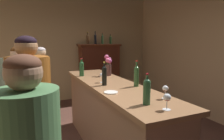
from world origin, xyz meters
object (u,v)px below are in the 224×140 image
at_px(display_cabinet, 99,71).
at_px(wine_bottle_malbec, 104,75).
at_px(cheese_plate, 111,92).
at_px(patron_near_entrance, 31,120).
at_px(wine_glass_front, 167,98).
at_px(bar_counter, 112,118).
at_px(flower_arrangement, 108,65).
at_px(display_bottle_midleft, 95,39).
at_px(wine_glass_rear, 102,76).
at_px(display_bottle_midright, 111,40).
at_px(patron_in_navy, 42,85).
at_px(display_bottle_center, 102,39).
at_px(display_bottle_left, 88,39).
at_px(wine_glass_mid, 165,89).
at_px(wine_bottle_rose, 147,90).
at_px(wine_bottle_merlot, 82,68).
at_px(wine_bottle_chardonnay, 136,75).
at_px(patron_redhead, 22,101).

relative_size(display_cabinet, wine_bottle_malbec, 4.85).
bearing_deg(cheese_plate, patron_near_entrance, -169.30).
height_order(display_cabinet, wine_glass_front, display_cabinet).
distance_m(bar_counter, patron_near_entrance, 1.32).
distance_m(flower_arrangement, display_bottle_midleft, 2.20).
height_order(wine_glass_rear, cheese_plate, wine_glass_rear).
distance_m(flower_arrangement, cheese_plate, 1.17).
height_order(bar_counter, wine_bottle_malbec, wine_bottle_malbec).
bearing_deg(wine_glass_front, display_bottle_midright, 73.37).
bearing_deg(patron_in_navy, cheese_plate, -36.40).
xyz_separation_m(flower_arrangement, patron_in_navy, (-1.04, 0.65, -0.38)).
distance_m(wine_bottle_malbec, wine_glass_front, 1.13).
xyz_separation_m(wine_bottle_malbec, display_bottle_center, (1.05, 2.77, 0.49)).
bearing_deg(display_bottle_left, wine_glass_mid, -94.46).
relative_size(wine_bottle_rose, patron_near_entrance, 0.18).
bearing_deg(bar_counter, wine_bottle_merlot, 106.68).
xyz_separation_m(wine_bottle_merlot, wine_bottle_chardonnay, (0.45, -1.05, 0.01)).
xyz_separation_m(display_bottle_midleft, display_bottle_center, (0.21, 0.00, -0.02)).
xyz_separation_m(display_bottle_midright, patron_near_entrance, (-2.25, -3.33, -0.75)).
height_order(wine_glass_mid, flower_arrangement, flower_arrangement).
relative_size(wine_glass_front, display_bottle_midright, 0.53).
relative_size(bar_counter, display_bottle_midleft, 7.82).
distance_m(wine_bottle_rose, patron_redhead, 1.68).
relative_size(wine_glass_rear, patron_redhead, 0.09).
distance_m(wine_glass_mid, display_bottle_left, 3.66).
bearing_deg(patron_in_navy, wine_glass_rear, -23.37).
bearing_deg(flower_arrangement, display_bottle_midright, 65.44).
relative_size(wine_glass_rear, cheese_plate, 0.85).
height_order(wine_bottle_rose, patron_redhead, patron_redhead).
height_order(wine_bottle_rose, wine_glass_mid, wine_bottle_rose).
xyz_separation_m(wine_bottle_rose, patron_in_navy, (-0.76, 2.24, -0.33)).
xyz_separation_m(wine_bottle_rose, display_bottle_left, (0.56, 3.69, 0.51)).
relative_size(bar_counter, wine_glass_rear, 19.60).
height_order(wine_glass_front, display_bottle_midleft, display_bottle_midleft).
xyz_separation_m(cheese_plate, patron_near_entrance, (-0.87, -0.16, -0.13)).
relative_size(display_bottle_center, patron_near_entrance, 0.19).
bearing_deg(cheese_plate, patron_redhead, 142.98).
height_order(wine_bottle_malbec, flower_arrangement, flower_arrangement).
distance_m(wine_bottle_merlot, display_bottle_center, 2.31).
height_order(wine_glass_mid, display_bottle_center, display_bottle_center).
distance_m(cheese_plate, patron_redhead, 1.21).
bearing_deg(display_bottle_left, flower_arrangement, -97.68).
bearing_deg(wine_bottle_merlot, flower_arrangement, -18.07).
relative_size(wine_bottle_chardonnay, wine_bottle_malbec, 1.08).
bearing_deg(display_bottle_center, patron_near_entrance, -121.01).
bearing_deg(display_bottle_center, wine_bottle_merlot, -120.35).
xyz_separation_m(display_cabinet, wine_glass_front, (-0.82, -3.89, 0.34)).
distance_m(display_cabinet, cheese_plate, 3.34).
xyz_separation_m(wine_bottle_rose, display_bottle_center, (0.99, 3.69, 0.50)).
relative_size(wine_bottle_malbec, display_bottle_midleft, 0.92).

